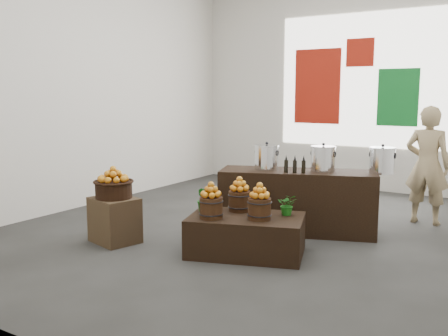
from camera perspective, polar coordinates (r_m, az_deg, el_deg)
The scene contains 24 objects.
ground at distance 6.60m, azimuth 3.86°, elevation -7.05°, with size 7.00×7.00×0.00m, color #343432.
back_wall at distance 9.60m, azimuth 14.08°, elevation 9.65°, with size 6.00×0.04×4.00m, color silver.
back_opening at distance 9.49m, azimuth 15.78°, elevation 9.60°, with size 3.20×0.02×2.40m, color white.
deco_red_left at distance 9.77m, azimuth 10.61°, elevation 9.14°, with size 0.90×0.04×1.40m, color #9A190B.
deco_green_right at distance 9.32m, azimuth 19.26°, elevation 7.62°, with size 0.70×0.04×1.00m, color #106A25.
deco_red_upper at distance 9.53m, azimuth 15.30°, elevation 12.62°, with size 0.50×0.04×0.50m, color #9A190B.
crate at distance 6.14m, azimuth -12.38°, elevation -5.82°, with size 0.54×0.44×0.54m, color brown.
wicker_basket at distance 6.06m, azimuth -12.49°, elevation -2.45°, with size 0.43×0.43×0.20m, color black.
apples_in_basket at distance 6.03m, azimuth -12.55°, elevation -0.69°, with size 0.34×0.34×0.18m, color #8F0F04, non-canonical shape.
display_table at distance 5.58m, azimuth 2.54°, elevation -7.67°, with size 1.25×0.77×0.43m, color black.
apple_bucket_front_left at distance 5.41m, azimuth -1.48°, elevation -4.57°, with size 0.25×0.25×0.23m, color #3B1C10.
apples_in_bucket_front_left at distance 5.37m, azimuth -1.49°, elevation -2.50°, with size 0.19×0.19×0.17m, color #8F0F04, non-canonical shape.
apple_bucket_front_right at distance 5.38m, azimuth 4.08°, elevation -4.67°, with size 0.25×0.25×0.23m, color #3B1C10.
apples_in_bucket_front_right at distance 5.34m, azimuth 4.10°, elevation -2.59°, with size 0.19×0.19×0.17m, color #8F0F04, non-canonical shape.
apple_bucket_rear at distance 5.74m, azimuth 1.77°, elevation -3.80°, with size 0.25×0.25×0.23m, color #3B1C10.
apples_in_bucket_rear at distance 5.70m, azimuth 1.78°, elevation -1.85°, with size 0.19×0.19×0.17m, color #8F0F04, non-canonical shape.
herb_garnish_right at distance 5.58m, azimuth 7.27°, elevation -4.18°, with size 0.21×0.19×0.24m, color #145612.
herb_garnish_left at distance 5.70m, azimuth -2.36°, elevation -3.62°, with size 0.16×0.13×0.28m, color #145612.
counter at distance 6.47m, azimuth 8.35°, elevation -3.80°, with size 1.95×0.62×0.80m, color black.
stock_pot_left at distance 6.41m, azimuth 4.89°, elevation 1.15°, with size 0.30×0.30×0.30m, color silver.
stock_pot_center at distance 6.37m, azimuth 11.25°, elevation 0.96°, with size 0.30×0.30×0.30m, color silver.
stock_pot_right at distance 6.40m, azimuth 17.62°, elevation 0.76°, with size 0.30×0.30×0.30m, color silver.
oil_cruets at distance 6.19m, azimuth 8.34°, elevation 0.45°, with size 0.21×0.05×0.22m, color black, non-canonical shape.
shopper at distance 7.30m, azimuth 22.22°, elevation 0.30°, with size 0.59×0.39×1.61m, color #98835D.
Camera 1 is at (3.00, -5.61, 1.77)m, focal length 40.00 mm.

